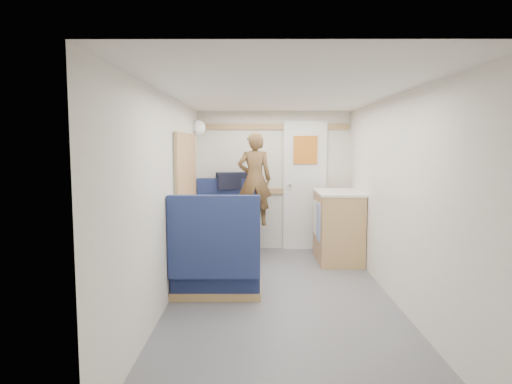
{
  "coord_description": "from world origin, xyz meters",
  "views": [
    {
      "loc": [
        -0.24,
        -4.36,
        1.53
      ],
      "look_at": [
        -0.25,
        0.9,
        0.98
      ],
      "focal_mm": 32.0,
      "sensor_mm": 36.0,
      "label": 1
    }
  ],
  "objects_px": {
    "galley_counter": "(338,226)",
    "person": "(255,179)",
    "bench_near": "(216,267)",
    "tray": "(230,216)",
    "tumbler_mid": "(210,204)",
    "orange_fruit": "(241,211)",
    "pepper_grinder": "(226,208)",
    "dome_light": "(198,128)",
    "salt_grinder": "(222,208)",
    "duffel_bag": "(234,180)",
    "cheese_block": "(228,213)",
    "bench_far": "(228,233)",
    "wine_glass": "(221,203)",
    "dinette_table": "(223,225)",
    "bread_loaf": "(242,206)",
    "beer_glass": "(233,206)",
    "tumbler_left": "(202,210)"
  },
  "relations": [
    {
      "from": "bench_near",
      "to": "tumbler_mid",
      "type": "distance_m",
      "value": 1.27
    },
    {
      "from": "orange_fruit",
      "to": "cheese_block",
      "type": "distance_m",
      "value": 0.16
    },
    {
      "from": "person",
      "to": "tumbler_mid",
      "type": "relative_size",
      "value": 10.35
    },
    {
      "from": "galley_counter",
      "to": "beer_glass",
      "type": "distance_m",
      "value": 1.43
    },
    {
      "from": "duffel_bag",
      "to": "tray",
      "type": "xyz_separation_m",
      "value": [
        0.04,
        -1.44,
        -0.29
      ]
    },
    {
      "from": "duffel_bag",
      "to": "salt_grinder",
      "type": "relative_size",
      "value": 4.84
    },
    {
      "from": "dome_light",
      "to": "tumbler_left",
      "type": "height_order",
      "value": "dome_light"
    },
    {
      "from": "dome_light",
      "to": "cheese_block",
      "type": "height_order",
      "value": "dome_light"
    },
    {
      "from": "tray",
      "to": "wine_glass",
      "type": "height_order",
      "value": "wine_glass"
    },
    {
      "from": "pepper_grinder",
      "to": "salt_grinder",
      "type": "relative_size",
      "value": 0.9
    },
    {
      "from": "tumbler_left",
      "to": "salt_grinder",
      "type": "xyz_separation_m",
      "value": [
        0.21,
        0.24,
        -0.0
      ]
    },
    {
      "from": "bench_far",
      "to": "salt_grinder",
      "type": "relative_size",
      "value": 10.59
    },
    {
      "from": "cheese_block",
      "to": "bread_loaf",
      "type": "relative_size",
      "value": 0.42
    },
    {
      "from": "salt_grinder",
      "to": "dome_light",
      "type": "bearing_deg",
      "value": 116.11
    },
    {
      "from": "wine_glass",
      "to": "bench_near",
      "type": "bearing_deg",
      "value": -89.22
    },
    {
      "from": "dinette_table",
      "to": "tumbler_mid",
      "type": "distance_m",
      "value": 0.4
    },
    {
      "from": "orange_fruit",
      "to": "salt_grinder",
      "type": "xyz_separation_m",
      "value": [
        -0.24,
        0.32,
        -0.01
      ]
    },
    {
      "from": "person",
      "to": "cheese_block",
      "type": "xyz_separation_m",
      "value": [
        -0.29,
        -0.99,
        -0.31
      ]
    },
    {
      "from": "galley_counter",
      "to": "orange_fruit",
      "type": "xyz_separation_m",
      "value": [
        -1.24,
        -0.78,
        0.31
      ]
    },
    {
      "from": "bench_near",
      "to": "duffel_bag",
      "type": "xyz_separation_m",
      "value": [
        0.07,
        1.98,
        0.71
      ]
    },
    {
      "from": "person",
      "to": "orange_fruit",
      "type": "relative_size",
      "value": 15.34
    },
    {
      "from": "tray",
      "to": "cheese_block",
      "type": "relative_size",
      "value": 3.39
    },
    {
      "from": "person",
      "to": "salt_grinder",
      "type": "bearing_deg",
      "value": 53.95
    },
    {
      "from": "bench_far",
      "to": "wine_glass",
      "type": "xyz_separation_m",
      "value": [
        -0.01,
        -0.92,
        0.54
      ]
    },
    {
      "from": "bench_far",
      "to": "bench_near",
      "type": "distance_m",
      "value": 1.73
    },
    {
      "from": "tumbler_left",
      "to": "salt_grinder",
      "type": "bearing_deg",
      "value": 48.79
    },
    {
      "from": "duffel_bag",
      "to": "tray",
      "type": "relative_size",
      "value": 1.34
    },
    {
      "from": "beer_glass",
      "to": "wine_glass",
      "type": "bearing_deg",
      "value": -116.23
    },
    {
      "from": "tray",
      "to": "salt_grinder",
      "type": "xyz_separation_m",
      "value": [
        -0.13,
        0.41,
        0.04
      ]
    },
    {
      "from": "orange_fruit",
      "to": "bread_loaf",
      "type": "xyz_separation_m",
      "value": [
        0.0,
        0.46,
        -0.01
      ]
    },
    {
      "from": "dome_light",
      "to": "orange_fruit",
      "type": "distance_m",
      "value": 1.58
    },
    {
      "from": "duffel_bag",
      "to": "tumbler_mid",
      "type": "height_order",
      "value": "duffel_bag"
    },
    {
      "from": "dome_light",
      "to": "bread_loaf",
      "type": "distance_m",
      "value": 1.31
    },
    {
      "from": "wine_glass",
      "to": "tumbler_left",
      "type": "bearing_deg",
      "value": -156.1
    },
    {
      "from": "bench_near",
      "to": "tray",
      "type": "bearing_deg",
      "value": 78.55
    },
    {
      "from": "pepper_grinder",
      "to": "bench_near",
      "type": "bearing_deg",
      "value": -92.02
    },
    {
      "from": "bench_near",
      "to": "beer_glass",
      "type": "height_order",
      "value": "bench_near"
    },
    {
      "from": "bench_near",
      "to": "orange_fruit",
      "type": "distance_m",
      "value": 0.83
    },
    {
      "from": "bench_near",
      "to": "bread_loaf",
      "type": "relative_size",
      "value": 4.15
    },
    {
      "from": "bench_near",
      "to": "person",
      "type": "relative_size",
      "value": 0.85
    },
    {
      "from": "dinette_table",
      "to": "beer_glass",
      "type": "xyz_separation_m",
      "value": [
        0.12,
        0.2,
        0.2
      ]
    },
    {
      "from": "beer_glass",
      "to": "galley_counter",
      "type": "bearing_deg",
      "value": 14.32
    },
    {
      "from": "person",
      "to": "wine_glass",
      "type": "relative_size",
      "value": 7.35
    },
    {
      "from": "galley_counter",
      "to": "person",
      "type": "relative_size",
      "value": 0.75
    },
    {
      "from": "orange_fruit",
      "to": "beer_glass",
      "type": "xyz_separation_m",
      "value": [
        -0.11,
        0.44,
        -0.01
      ]
    },
    {
      "from": "tumbler_mid",
      "to": "tumbler_left",
      "type": "bearing_deg",
      "value": -95.81
    },
    {
      "from": "dome_light",
      "to": "salt_grinder",
      "type": "height_order",
      "value": "dome_light"
    },
    {
      "from": "dinette_table",
      "to": "bread_loaf",
      "type": "bearing_deg",
      "value": 45.18
    },
    {
      "from": "galley_counter",
      "to": "cheese_block",
      "type": "height_order",
      "value": "galley_counter"
    },
    {
      "from": "dinette_table",
      "to": "salt_grinder",
      "type": "relative_size",
      "value": 9.28
    }
  ]
}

